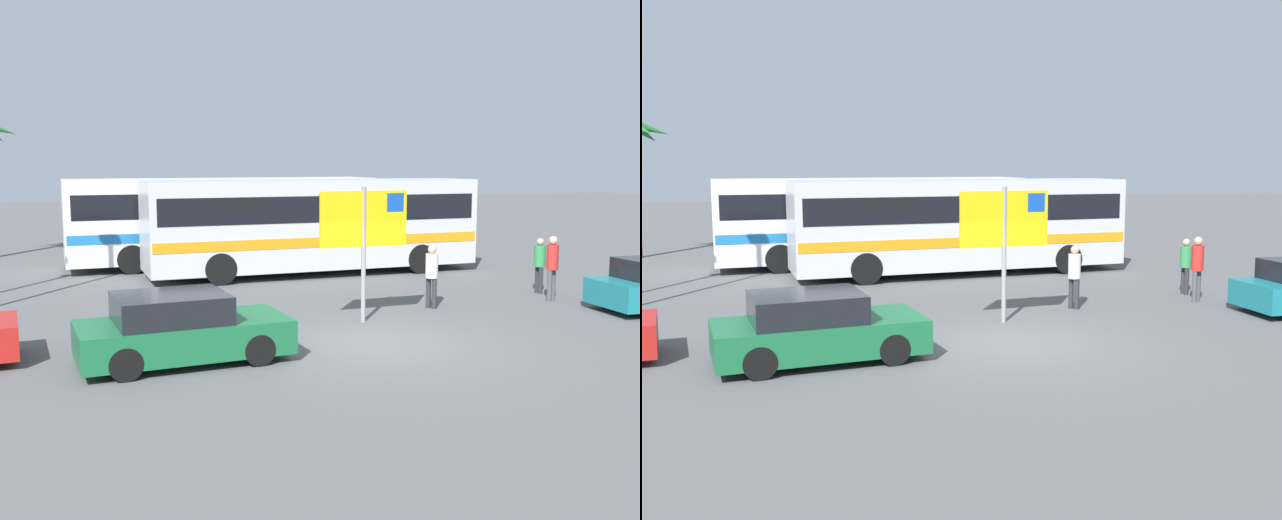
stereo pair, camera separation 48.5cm
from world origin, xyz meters
TOP-DOWN VIEW (x-y plane):
  - ground at (0.00, 0.00)m, footprint 120.00×120.00m
  - bus_front_coach at (2.14, 9.49)m, footprint 11.16×2.65m
  - bus_rear_coach at (-0.17, 12.74)m, footprint 11.16×2.65m
  - ferry_sign at (0.74, 2.01)m, footprint 2.20×0.11m
  - car_green at (-3.95, 0.02)m, footprint 4.01×2.05m
  - pedestrian_by_bus at (6.58, 2.62)m, footprint 0.32×0.32m
  - pedestrian_crossing_lot at (3.01, 2.88)m, footprint 0.32×0.32m
  - pedestrian_near_sign at (7.00, 3.72)m, footprint 0.32×0.32m

SIDE VIEW (x-z plane):
  - ground at x=0.00m, z-range 0.00..0.00m
  - car_green at x=-3.95m, z-range -0.03..1.30m
  - pedestrian_near_sign at x=7.00m, z-range 0.14..1.74m
  - pedestrian_crossing_lot at x=3.01m, z-range 0.14..1.78m
  - pedestrian_by_bus at x=6.58m, z-range 0.16..1.94m
  - bus_front_coach at x=2.14m, z-range 0.20..3.37m
  - bus_rear_coach at x=-0.17m, z-range 0.20..3.37m
  - ferry_sign at x=0.74m, z-range 0.73..3.93m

